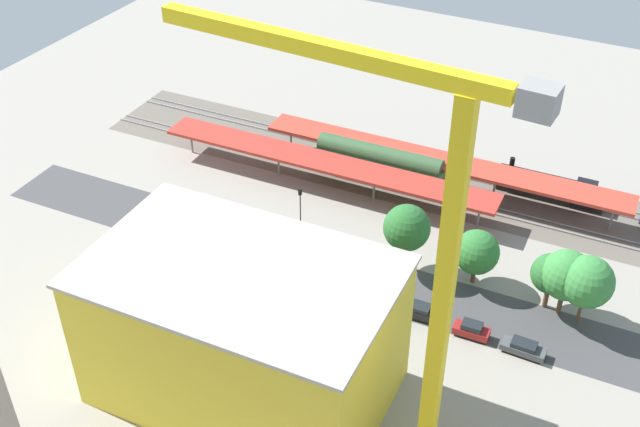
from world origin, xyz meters
name	(u,v)px	position (x,y,z in m)	size (l,w,h in m)	color
ground_plane	(372,266)	(0.00, 0.00, 0.00)	(164.83, 164.83, 0.00)	gray
rail_bed	(432,181)	(0.00, -21.32, 0.00)	(103.02, 14.99, 0.01)	#665E54
street_asphalt	(362,279)	(0.00, 2.81, 0.00)	(103.02, 9.00, 0.01)	#424244
track_rails	(432,180)	(0.00, -21.32, 0.18)	(102.98, 11.59, 0.12)	#9E9EA8
platform_canopy_near	(325,162)	(13.02, -13.14, 4.07)	(49.44, 6.39, 4.32)	#B73328
platform_canopy_far	(441,161)	(-1.38, -20.35, 4.39)	(52.23, 6.25, 4.66)	#C63D2D
locomotive	(552,187)	(-16.09, -24.82, 1.76)	(14.60, 3.04, 4.96)	black
freight_coach_far	(379,163)	(6.84, -17.83, 3.04)	(19.07, 3.45, 5.79)	black
parked_car_0	(523,348)	(-20.64, 6.23, 0.71)	(4.81, 1.85, 1.60)	black
parked_car_1	(471,330)	(-14.79, 6.19, 0.81)	(4.09, 1.89, 1.83)	black
parked_car_2	(420,311)	(-8.55, 5.89, 0.77)	(4.32, 2.14, 1.73)	black
parked_car_3	(361,296)	(-1.52, 6.57, 0.76)	(4.16, 1.92, 1.69)	black
parked_car_4	(317,280)	(4.38, 6.30, 0.80)	(4.41, 2.19, 1.83)	black
parked_car_5	(273,267)	(10.28, 6.61, 0.76)	(4.65, 1.89, 1.73)	black
construction_building	(244,333)	(3.46, 23.84, 7.69)	(28.50, 17.86, 15.38)	yellow
construction_roof_slab	(239,271)	(3.46, 23.84, 15.58)	(29.10, 18.46, 0.40)	#ADA89E
tower_crane	(414,258)	(-13.67, 25.23, 24.43)	(30.14, 3.74, 40.64)	gray
box_truck_0	(297,279)	(6.15, 8.01, 1.59)	(9.70, 3.30, 3.17)	black
box_truck_1	(266,275)	(9.85, 9.02, 1.55)	(10.11, 2.56, 3.14)	black
box_truck_2	(268,281)	(9.06, 9.85, 1.59)	(9.48, 2.74, 3.23)	black
street_tree_0	(551,274)	(-20.90, -2.37, 4.85)	(4.70, 4.70, 7.23)	brown
street_tree_1	(587,282)	(-24.84, -1.36, 5.99)	(5.95, 5.95, 8.98)	brown
street_tree_2	(407,228)	(-3.61, -1.66, 5.97)	(5.72, 5.72, 8.85)	brown
street_tree_3	(477,252)	(-12.07, -2.76, 4.52)	(5.40, 5.40, 7.24)	brown
street_tree_4	(567,275)	(-22.57, -2.00, 5.58)	(5.83, 5.83, 8.52)	brown
traffic_light	(300,204)	(10.94, -1.89, 4.61)	(0.50, 0.36, 7.01)	#333333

